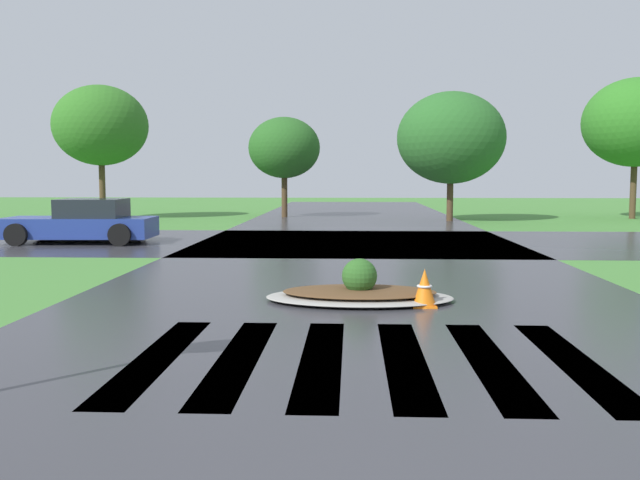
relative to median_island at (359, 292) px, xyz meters
name	(u,v)px	position (x,y,z in m)	size (l,w,h in m)	color
asphalt_roadway	(358,284)	(0.00, 1.65, -0.14)	(9.42, 80.00, 0.01)	#35353A
asphalt_cross_road	(356,242)	(0.00, 9.77, -0.14)	(90.00, 8.48, 0.01)	#35353A
crosswalk_stripes	(363,359)	(0.00, -3.52, -0.14)	(4.95, 3.59, 0.01)	white
median_island	(359,292)	(0.00, 0.00, 0.00)	(2.98, 1.71, 0.68)	#9E9B93
car_white_sedan	(82,223)	(-8.08, 9.15, 0.45)	(4.39, 2.18, 1.30)	navy
drainage_pipe_stack	(92,230)	(-7.94, 9.51, 0.22)	(3.20, 0.92, 0.73)	#9E9B93
traffic_cone	(424,289)	(0.98, -0.46, 0.14)	(0.37, 0.37, 0.58)	orange
background_treeline	(489,131)	(6.05, 20.89, 3.85)	(37.25, 6.81, 6.44)	#4C3823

